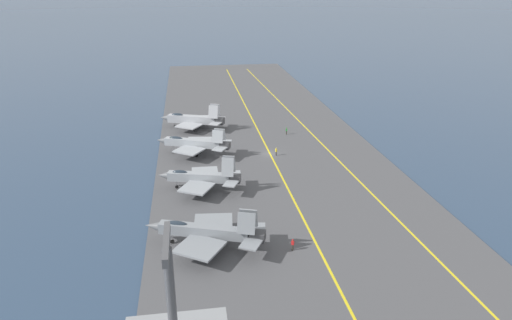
# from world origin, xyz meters

# --- Properties ---
(ground_plane) EXTENTS (2000.00, 2000.00, 0.00)m
(ground_plane) POSITION_xyz_m (0.00, 0.00, 0.00)
(ground_plane) COLOR #2D425B
(carrier_deck) EXTENTS (229.75, 48.25, 0.40)m
(carrier_deck) POSITION_xyz_m (0.00, 0.00, 0.20)
(carrier_deck) COLOR #4C4C4F
(carrier_deck) RESTS_ON ground
(deck_stripe_foul_line) EXTENTS (206.58, 9.54, 0.01)m
(deck_stripe_foul_line) POSITION_xyz_m (0.00, -13.27, 0.40)
(deck_stripe_foul_line) COLOR yellow
(deck_stripe_foul_line) RESTS_ON carrier_deck
(deck_stripe_centerline) EXTENTS (206.77, 0.36, 0.01)m
(deck_stripe_centerline) POSITION_xyz_m (0.00, 0.00, 0.40)
(deck_stripe_centerline) COLOR yellow
(deck_stripe_centerline) RESTS_ON carrier_deck
(parked_jet_nearest) EXTENTS (12.99, 17.40, 6.28)m
(parked_jet_nearest) POSITION_xyz_m (-35.64, 15.42, 2.93)
(parked_jet_nearest) COLOR gray
(parked_jet_nearest) RESTS_ON carrier_deck
(parked_jet_second) EXTENTS (12.42, 15.22, 6.58)m
(parked_jet_second) POSITION_xyz_m (-16.28, 15.49, 2.86)
(parked_jet_second) COLOR #93999E
(parked_jet_second) RESTS_ON carrier_deck
(parked_jet_third) EXTENTS (12.04, 16.61, 6.16)m
(parked_jet_third) POSITION_xyz_m (1.84, 16.23, 3.06)
(parked_jet_third) COLOR #9EA3A8
(parked_jet_third) RESTS_ON carrier_deck
(parked_jet_fourth) EXTENTS (12.41, 16.93, 6.54)m
(parked_jet_fourth) POSITION_xyz_m (21.10, 16.10, 2.79)
(parked_jet_fourth) COLOR #A8AAAF
(parked_jet_fourth) RESTS_ON carrier_deck
(crew_yellow_vest) EXTENTS (0.42, 0.32, 1.73)m
(crew_yellow_vest) POSITION_xyz_m (-1.23, -1.14, 1.35)
(crew_yellow_vest) COLOR #383328
(crew_yellow_vest) RESTS_ON carrier_deck
(crew_red_vest) EXTENTS (0.43, 0.46, 1.78)m
(crew_red_vest) POSITION_xyz_m (-38.29, 3.74, 1.38)
(crew_red_vest) COLOR #383328
(crew_red_vest) RESTS_ON carrier_deck
(crew_green_vest) EXTENTS (0.35, 0.44, 1.80)m
(crew_green_vest) POSITION_xyz_m (12.68, -6.42, 1.39)
(crew_green_vest) COLOR #383328
(crew_green_vest) RESTS_ON carrier_deck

